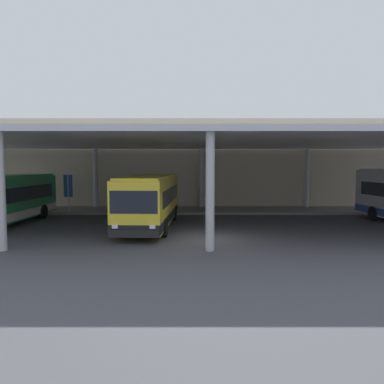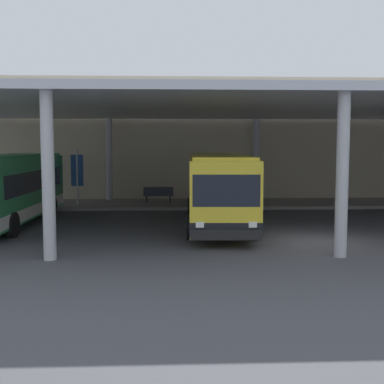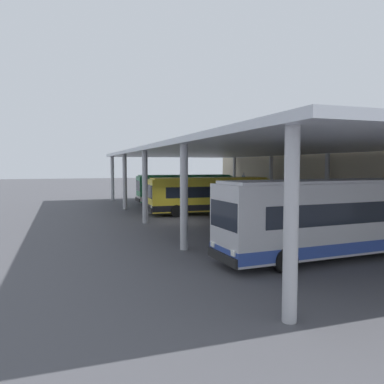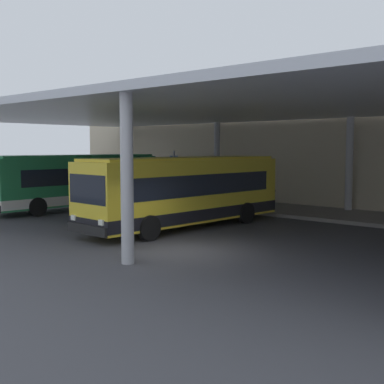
% 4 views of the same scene
% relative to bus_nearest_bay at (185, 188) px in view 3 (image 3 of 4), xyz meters
% --- Properties ---
extents(ground_plane, '(200.00, 200.00, 0.00)m').
position_rel_bus_nearest_bay_xyz_m(ground_plane, '(12.75, -4.67, -1.66)').
color(ground_plane, '#47474C').
extents(platform_kerb, '(42.00, 4.50, 0.18)m').
position_rel_bus_nearest_bay_xyz_m(platform_kerb, '(12.75, 7.08, -1.57)').
color(platform_kerb, gray).
rests_on(platform_kerb, ground).
extents(station_building_facade, '(48.00, 1.60, 7.96)m').
position_rel_bus_nearest_bay_xyz_m(station_building_facade, '(12.75, 10.33, 2.32)').
color(station_building_facade, '#C1B293').
rests_on(station_building_facade, ground).
extents(canopy_shelter, '(40.00, 17.00, 5.55)m').
position_rel_bus_nearest_bay_xyz_m(canopy_shelter, '(12.75, 0.83, 3.63)').
color(canopy_shelter, silver).
rests_on(canopy_shelter, ground).
extents(bus_nearest_bay, '(2.90, 10.59, 3.17)m').
position_rel_bus_nearest_bay_xyz_m(bus_nearest_bay, '(0.00, 0.00, 0.00)').
color(bus_nearest_bay, '#28844C').
rests_on(bus_nearest_bay, ground).
extents(bus_second_bay, '(3.03, 10.63, 3.17)m').
position_rel_bus_nearest_bay_xyz_m(bus_second_bay, '(9.41, -0.83, 0.00)').
color(bus_second_bay, yellow).
rests_on(bus_second_bay, ground).
extents(bus_middle_bay, '(3.15, 11.45, 3.57)m').
position_rel_bus_nearest_bay_xyz_m(bus_middle_bay, '(25.81, -1.26, 0.19)').
color(bus_middle_bay, '#B7B7BC').
rests_on(bus_middle_bay, ground).
extents(bench_waiting, '(1.80, 0.45, 0.92)m').
position_rel_bus_nearest_bay_xyz_m(bench_waiting, '(6.60, 7.15, -0.99)').
color(bench_waiting, '#383D47').
rests_on(bench_waiting, platform_kerb).
extents(trash_bin, '(0.52, 0.52, 0.98)m').
position_rel_bus_nearest_bay_xyz_m(trash_bin, '(8.84, 7.14, -0.98)').
color(trash_bin, '#236638').
rests_on(trash_bin, platform_kerb).
extents(banner_sign, '(0.70, 0.12, 3.20)m').
position_rel_bus_nearest_bay_xyz_m(banner_sign, '(1.96, 6.27, 0.32)').
color(banner_sign, '#B2B2B7').
rests_on(banner_sign, platform_kerb).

